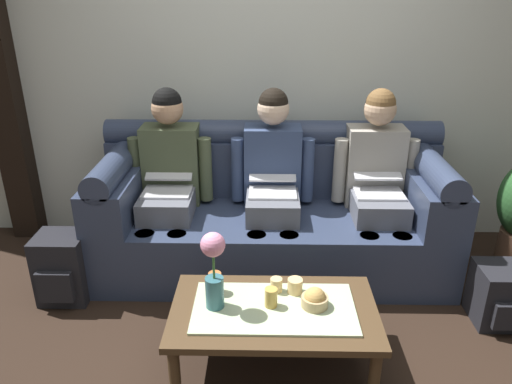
# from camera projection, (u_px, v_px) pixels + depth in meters

# --- Properties ---
(ground_plane) EXTENTS (14.00, 14.00, 0.00)m
(ground_plane) POSITION_uv_depth(u_px,v_px,m) (273.00, 383.00, 2.44)
(ground_plane) COLOR black
(back_wall_patterned) EXTENTS (6.00, 0.12, 2.90)m
(back_wall_patterned) POSITION_uv_depth(u_px,v_px,m) (273.00, 43.00, 3.43)
(back_wall_patterned) COLOR silver
(back_wall_patterned) RESTS_ON ground_plane
(couch) EXTENTS (2.33, 0.88, 0.96)m
(couch) POSITION_uv_depth(u_px,v_px,m) (272.00, 214.00, 3.37)
(couch) COLOR #2D3851
(couch) RESTS_ON ground_plane
(person_left) EXTENTS (0.56, 0.67, 1.22)m
(person_left) POSITION_uv_depth(u_px,v_px,m) (169.00, 175.00, 3.26)
(person_left) COLOR #595B66
(person_left) RESTS_ON ground_plane
(person_middle) EXTENTS (0.56, 0.67, 1.22)m
(person_middle) POSITION_uv_depth(u_px,v_px,m) (273.00, 175.00, 3.25)
(person_middle) COLOR #595B66
(person_middle) RESTS_ON ground_plane
(person_right) EXTENTS (0.56, 0.67, 1.22)m
(person_right) POSITION_uv_depth(u_px,v_px,m) (377.00, 176.00, 3.24)
(person_right) COLOR #595B66
(person_right) RESTS_ON ground_plane
(coffee_table) EXTENTS (1.03, 0.60, 0.36)m
(coffee_table) POSITION_uv_depth(u_px,v_px,m) (274.00, 315.00, 2.45)
(coffee_table) COLOR #47331E
(coffee_table) RESTS_ON ground_plane
(flower_vase) EXTENTS (0.12, 0.12, 0.41)m
(flower_vase) POSITION_uv_depth(u_px,v_px,m) (214.00, 266.00, 2.34)
(flower_vase) COLOR #336672
(flower_vase) RESTS_ON coffee_table
(snack_bowl) EXTENTS (0.13, 0.13, 0.11)m
(snack_bowl) POSITION_uv_depth(u_px,v_px,m) (315.00, 299.00, 2.42)
(snack_bowl) COLOR tan
(snack_bowl) RESTS_ON coffee_table
(cup_near_left) EXTENTS (0.07, 0.07, 0.11)m
(cup_near_left) POSITION_uv_depth(u_px,v_px,m) (215.00, 282.00, 2.53)
(cup_near_left) COLOR #B26633
(cup_near_left) RESTS_ON coffee_table
(cup_near_right) EXTENTS (0.06, 0.06, 0.10)m
(cup_near_right) POSITION_uv_depth(u_px,v_px,m) (271.00, 297.00, 2.42)
(cup_near_right) COLOR gold
(cup_near_right) RESTS_ON coffee_table
(cup_far_center) EXTENTS (0.06, 0.06, 0.08)m
(cup_far_center) POSITION_uv_depth(u_px,v_px,m) (276.00, 285.00, 2.54)
(cup_far_center) COLOR #DBB77A
(cup_far_center) RESTS_ON coffee_table
(cup_far_left) EXTENTS (0.08, 0.08, 0.08)m
(cup_far_left) POSITION_uv_depth(u_px,v_px,m) (295.00, 286.00, 2.53)
(cup_far_left) COLOR #DBB77A
(cup_far_left) RESTS_ON coffee_table
(backpack_right) EXTENTS (0.31, 0.32, 0.35)m
(backpack_right) POSITION_uv_depth(u_px,v_px,m) (502.00, 296.00, 2.82)
(backpack_right) COLOR black
(backpack_right) RESTS_ON ground_plane
(backpack_left) EXTENTS (0.30, 0.31, 0.43)m
(backpack_left) POSITION_uv_depth(u_px,v_px,m) (63.00, 268.00, 3.02)
(backpack_left) COLOR black
(backpack_left) RESTS_ON ground_plane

